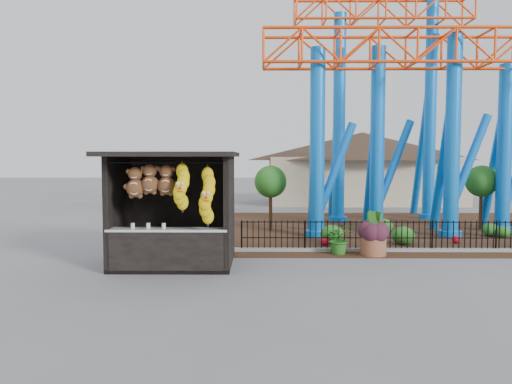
{
  "coord_description": "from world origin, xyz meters",
  "views": [
    {
      "loc": [
        -0.6,
        -12.58,
        2.98
      ],
      "look_at": [
        -0.73,
        1.5,
        2.0
      ],
      "focal_mm": 35.0,
      "sensor_mm": 36.0,
      "label": 1
    }
  ],
  "objects_px": {
    "prize_booth": "(173,210)",
    "roller_coaster": "(400,73)",
    "terracotta_planter": "(373,245)",
    "potted_plant": "(340,239)"
  },
  "relations": [
    {
      "from": "prize_booth",
      "to": "roller_coaster",
      "type": "xyz_separation_m",
      "value": [
        8.1,
        7.33,
        4.9
      ]
    },
    {
      "from": "prize_booth",
      "to": "roller_coaster",
      "type": "distance_m",
      "value": 11.98
    },
    {
      "from": "roller_coaster",
      "to": "terracotta_planter",
      "type": "relative_size",
      "value": 14.21
    },
    {
      "from": "terracotta_planter",
      "to": "potted_plant",
      "type": "xyz_separation_m",
      "value": [
        -1.0,
        0.18,
        0.17
      ]
    },
    {
      "from": "prize_booth",
      "to": "potted_plant",
      "type": "distance_m",
      "value": 5.22
    },
    {
      "from": "roller_coaster",
      "to": "prize_booth",
      "type": "bearing_deg",
      "value": -137.85
    },
    {
      "from": "roller_coaster",
      "to": "potted_plant",
      "type": "height_order",
      "value": "roller_coaster"
    },
    {
      "from": "terracotta_planter",
      "to": "roller_coaster",
      "type": "bearing_deg",
      "value": 68.4
    },
    {
      "from": "prize_booth",
      "to": "potted_plant",
      "type": "relative_size",
      "value": 3.6
    },
    {
      "from": "roller_coaster",
      "to": "terracotta_planter",
      "type": "distance_m",
      "value": 8.74
    }
  ]
}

